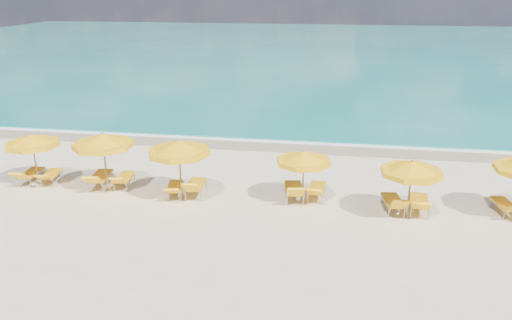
# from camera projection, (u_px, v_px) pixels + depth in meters

# --- Properties ---
(ground_plane) EXTENTS (120.00, 120.00, 0.00)m
(ground_plane) POSITION_uv_depth(u_px,v_px,m) (250.00, 203.00, 18.73)
(ground_plane) COLOR beige
(ocean) EXTENTS (120.00, 80.00, 0.30)m
(ocean) POSITION_uv_depth(u_px,v_px,m) (315.00, 49.00, 63.40)
(ocean) COLOR #147066
(ocean) RESTS_ON ground
(wet_sand_band) EXTENTS (120.00, 2.60, 0.01)m
(wet_sand_band) POSITION_uv_depth(u_px,v_px,m) (274.00, 144.00, 25.61)
(wet_sand_band) COLOR tan
(wet_sand_band) RESTS_ON ground
(foam_line) EXTENTS (120.00, 1.20, 0.03)m
(foam_line) POSITION_uv_depth(u_px,v_px,m) (276.00, 140.00, 26.36)
(foam_line) COLOR white
(foam_line) RESTS_ON ground
(whitecap_near) EXTENTS (14.00, 0.36, 0.05)m
(whitecap_near) POSITION_uv_depth(u_px,v_px,m) (208.00, 100.00, 35.46)
(whitecap_near) COLOR white
(whitecap_near) RESTS_ON ground
(whitecap_far) EXTENTS (18.00, 0.30, 0.05)m
(whitecap_far) POSITION_uv_depth(u_px,v_px,m) (400.00, 87.00, 39.85)
(whitecap_far) COLOR white
(whitecap_far) RESTS_ON ground
(umbrella_0) EXTENTS (2.58, 2.58, 2.18)m
(umbrella_0) POSITION_uv_depth(u_px,v_px,m) (32.00, 141.00, 19.91)
(umbrella_0) COLOR #9D754E
(umbrella_0) RESTS_ON ground
(umbrella_1) EXTENTS (3.07, 3.07, 2.40)m
(umbrella_1) POSITION_uv_depth(u_px,v_px,m) (103.00, 141.00, 19.25)
(umbrella_1) COLOR #9D754E
(umbrella_1) RESTS_ON ground
(umbrella_2) EXTENTS (2.45, 2.45, 2.41)m
(umbrella_2) POSITION_uv_depth(u_px,v_px,m) (179.00, 148.00, 18.40)
(umbrella_2) COLOR #9D754E
(umbrella_2) RESTS_ON ground
(umbrella_3) EXTENTS (2.37, 2.37, 2.07)m
(umbrella_3) POSITION_uv_depth(u_px,v_px,m) (304.00, 158.00, 18.22)
(umbrella_3) COLOR #9D754E
(umbrella_3) RESTS_ON ground
(umbrella_4) EXTENTS (2.75, 2.75, 2.18)m
(umbrella_4) POSITION_uv_depth(u_px,v_px,m) (412.00, 168.00, 16.94)
(umbrella_4) COLOR #9D754E
(umbrella_4) RESTS_ON ground
(lounger_0_left) EXTENTS (0.73, 1.83, 0.81)m
(lounger_0_left) POSITION_uv_depth(u_px,v_px,m) (31.00, 177.00, 20.68)
(lounger_0_left) COLOR #A5A8AD
(lounger_0_left) RESTS_ON ground
(lounger_0_right) EXTENTS (0.85, 1.74, 0.70)m
(lounger_0_right) POSITION_uv_depth(u_px,v_px,m) (51.00, 177.00, 20.67)
(lounger_0_right) COLOR #A5A8AD
(lounger_0_right) RESTS_ON ground
(lounger_1_left) EXTENTS (0.94, 2.06, 0.89)m
(lounger_1_left) POSITION_uv_depth(u_px,v_px,m) (100.00, 181.00, 20.21)
(lounger_1_left) COLOR #A5A8AD
(lounger_1_left) RESTS_ON ground
(lounger_1_right) EXTENTS (0.77, 1.76, 0.77)m
(lounger_1_right) POSITION_uv_depth(u_px,v_px,m) (124.00, 181.00, 20.25)
(lounger_1_right) COLOR #A5A8AD
(lounger_1_right) RESTS_ON ground
(lounger_2_left) EXTENTS (0.89, 1.81, 0.73)m
(lounger_2_left) POSITION_uv_depth(u_px,v_px,m) (175.00, 191.00, 19.34)
(lounger_2_left) COLOR #A5A8AD
(lounger_2_left) RESTS_ON ground
(lounger_2_right) EXTENTS (0.78, 1.91, 0.91)m
(lounger_2_right) POSITION_uv_depth(u_px,v_px,m) (196.00, 189.00, 19.40)
(lounger_2_right) COLOR #A5A8AD
(lounger_2_right) RESTS_ON ground
(lounger_3_left) EXTENTS (0.96, 2.01, 0.94)m
(lounger_3_left) POSITION_uv_depth(u_px,v_px,m) (294.00, 193.00, 19.01)
(lounger_3_left) COLOR #A5A8AD
(lounger_3_left) RESTS_ON ground
(lounger_3_right) EXTENTS (0.72, 1.84, 0.81)m
(lounger_3_right) POSITION_uv_depth(u_px,v_px,m) (317.00, 192.00, 19.13)
(lounger_3_right) COLOR #A5A8AD
(lounger_3_right) RESTS_ON ground
(lounger_4_left) EXTENTS (0.85, 1.84, 0.89)m
(lounger_4_left) POSITION_uv_depth(u_px,v_px,m) (393.00, 205.00, 18.01)
(lounger_4_left) COLOR #A5A8AD
(lounger_4_left) RESTS_ON ground
(lounger_4_right) EXTENTS (0.83, 1.96, 0.87)m
(lounger_4_right) POSITION_uv_depth(u_px,v_px,m) (419.00, 206.00, 17.93)
(lounger_4_right) COLOR #A5A8AD
(lounger_4_right) RESTS_ON ground
(lounger_5_left) EXTENTS (0.82, 1.75, 0.79)m
(lounger_5_left) POSITION_uv_depth(u_px,v_px,m) (505.00, 208.00, 17.80)
(lounger_5_left) COLOR #A5A8AD
(lounger_5_left) RESTS_ON ground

